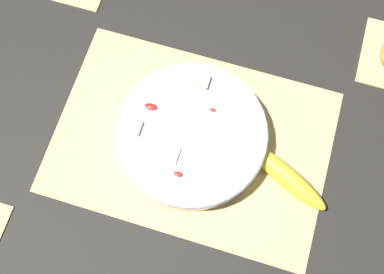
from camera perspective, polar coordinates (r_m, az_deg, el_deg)
name	(u,v)px	position (r m, az deg, el deg)	size (l,w,h in m)	color
ground_plane	(192,141)	(0.86, 0.00, -0.57)	(6.00, 6.00, 0.00)	black
bamboo_mat_center	(192,141)	(0.86, 0.00, -0.51)	(0.52, 0.36, 0.01)	#D6B775
fruit_salad_bowl	(192,136)	(0.82, -0.05, 0.18)	(0.28, 0.28, 0.06)	silver
whole_banana	(285,176)	(0.83, 11.76, -4.82)	(0.18, 0.11, 0.04)	yellow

